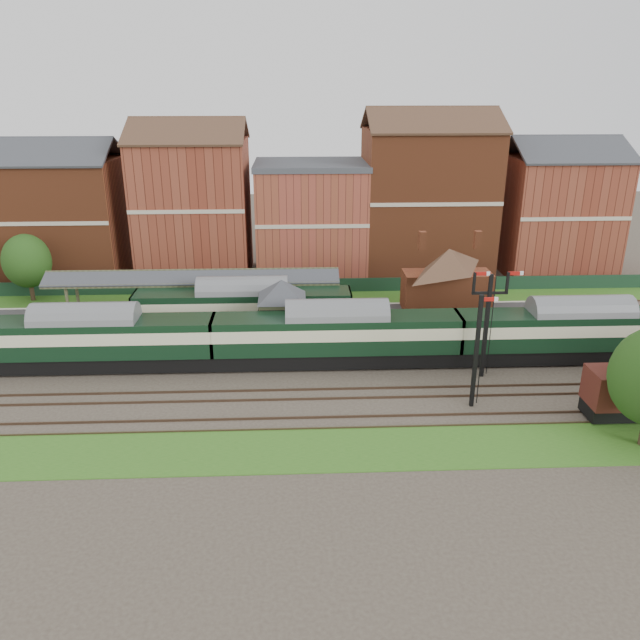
{
  "coord_description": "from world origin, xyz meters",
  "views": [
    {
      "loc": [
        -1.97,
        -44.28,
        20.74
      ],
      "look_at": [
        0.02,
        2.0,
        3.0
      ],
      "focal_mm": 35.0,
      "sensor_mm": 36.0,
      "label": 1
    }
  ],
  "objects_px": {
    "dmu_train": "(337,335)",
    "platform_railcar": "(243,308)",
    "goods_van_a": "(634,389)",
    "semaphore_bracket": "(488,319)",
    "signal_box": "(282,313)"
  },
  "relations": [
    {
      "from": "signal_box",
      "to": "goods_van_a",
      "type": "bearing_deg",
      "value": -28.08
    },
    {
      "from": "platform_railcar",
      "to": "goods_van_a",
      "type": "height_order",
      "value": "platform_railcar"
    },
    {
      "from": "signal_box",
      "to": "semaphore_bracket",
      "type": "height_order",
      "value": "semaphore_bracket"
    },
    {
      "from": "signal_box",
      "to": "goods_van_a",
      "type": "xyz_separation_m",
      "value": [
        22.97,
        -12.25,
        -1.15
      ]
    },
    {
      "from": "dmu_train",
      "to": "platform_railcar",
      "type": "xyz_separation_m",
      "value": [
        -7.63,
        6.5,
        -0.04
      ]
    },
    {
      "from": "signal_box",
      "to": "platform_railcar",
      "type": "distance_m",
      "value": 4.77
    },
    {
      "from": "semaphore_bracket",
      "to": "goods_van_a",
      "type": "distance_m",
      "value": 10.57
    },
    {
      "from": "dmu_train",
      "to": "platform_railcar",
      "type": "bearing_deg",
      "value": 139.56
    },
    {
      "from": "dmu_train",
      "to": "goods_van_a",
      "type": "bearing_deg",
      "value": -25.63
    },
    {
      "from": "dmu_train",
      "to": "goods_van_a",
      "type": "height_order",
      "value": "dmu_train"
    },
    {
      "from": "semaphore_bracket",
      "to": "goods_van_a",
      "type": "relative_size",
      "value": 1.38
    },
    {
      "from": "dmu_train",
      "to": "semaphore_bracket",
      "type": "bearing_deg",
      "value": -13.0
    },
    {
      "from": "platform_railcar",
      "to": "semaphore_bracket",
      "type": "bearing_deg",
      "value": -26.0
    },
    {
      "from": "semaphore_bracket",
      "to": "dmu_train",
      "type": "xyz_separation_m",
      "value": [
        -10.83,
        2.5,
        -2.09
      ]
    },
    {
      "from": "platform_railcar",
      "to": "goods_van_a",
      "type": "distance_m",
      "value": 30.6
    }
  ]
}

